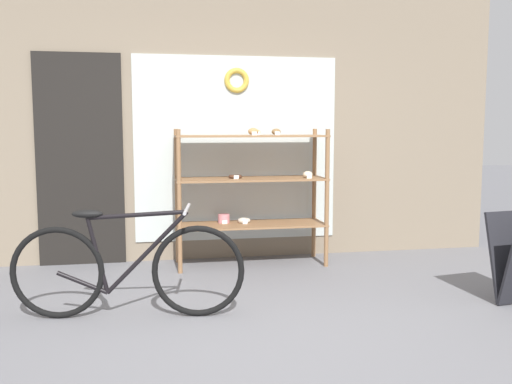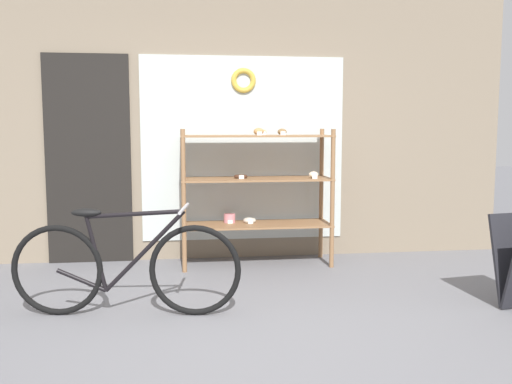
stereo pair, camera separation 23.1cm
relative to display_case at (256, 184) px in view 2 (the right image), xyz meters
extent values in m
plane|color=slate|center=(-0.29, -2.09, -0.82)|extent=(30.00, 30.00, 0.00)
cube|color=gray|center=(-0.29, 0.38, 1.17)|extent=(6.05, 0.08, 3.98)
cube|color=silver|center=(-0.09, 0.33, 0.33)|extent=(2.11, 0.02, 1.90)
cube|color=black|center=(-1.66, 0.32, 0.23)|extent=(0.84, 0.03, 2.10)
torus|color=gold|center=(-0.09, 0.31, 1.03)|extent=(0.26, 0.06, 0.26)
cylinder|color=#8E6642|center=(-0.72, -0.22, -0.14)|extent=(0.04, 0.04, 1.36)
cylinder|color=#8E6642|center=(0.72, -0.22, -0.14)|extent=(0.04, 0.04, 1.36)
cylinder|color=#8E6642|center=(-0.72, 0.22, -0.14)|extent=(0.04, 0.04, 1.36)
cylinder|color=#8E6642|center=(0.72, 0.22, -0.14)|extent=(0.04, 0.04, 1.36)
cube|color=#8E6642|center=(0.00, 0.00, -0.41)|extent=(1.48, 0.49, 0.02)
cube|color=#8E6642|center=(0.00, 0.00, 0.05)|extent=(1.48, 0.49, 0.02)
cube|color=#8E6642|center=(0.00, 0.00, 0.47)|extent=(1.48, 0.49, 0.02)
ellipsoid|color=beige|center=(0.56, -0.09, 0.09)|extent=(0.10, 0.08, 0.07)
cube|color=white|center=(0.56, -0.14, 0.07)|extent=(0.05, 0.00, 0.04)
ellipsoid|color=brown|center=(0.27, 0.05, 0.51)|extent=(0.09, 0.08, 0.06)
cube|color=white|center=(0.27, -0.01, 0.50)|extent=(0.05, 0.00, 0.04)
torus|color=#4C2D1E|center=(-0.15, 0.01, 0.07)|extent=(0.13, 0.13, 0.03)
cube|color=white|center=(-0.15, -0.07, 0.07)|extent=(0.05, 0.00, 0.04)
ellipsoid|color=#AD7F4C|center=(0.02, -0.04, 0.52)|extent=(0.10, 0.09, 0.07)
cube|color=white|center=(0.02, -0.10, 0.50)|extent=(0.05, 0.00, 0.04)
cylinder|color=pink|center=(-0.26, 0.10, -0.36)|extent=(0.12, 0.12, 0.09)
cube|color=white|center=(-0.26, 0.03, -0.38)|extent=(0.05, 0.00, 0.04)
ellipsoid|color=tan|center=(0.08, 0.11, 0.51)|extent=(0.08, 0.07, 0.05)
cube|color=white|center=(0.08, 0.06, 0.50)|extent=(0.05, 0.00, 0.04)
torus|color=beige|center=(-0.06, 0.06, -0.38)|extent=(0.13, 0.13, 0.05)
cube|color=white|center=(-0.06, -0.01, -0.38)|extent=(0.05, 0.00, 0.04)
torus|color=black|center=(-1.65, -1.35, -0.48)|extent=(0.67, 0.13, 0.67)
torus|color=black|center=(-0.65, -1.49, -0.48)|extent=(0.67, 0.13, 0.67)
cylinder|color=black|center=(-1.01, -1.44, -0.34)|extent=(0.60, 0.11, 0.61)
cylinder|color=black|center=(-1.08, -1.43, -0.06)|extent=(0.71, 0.13, 0.07)
cylinder|color=black|center=(-1.36, -1.39, -0.36)|extent=(0.16, 0.05, 0.56)
cylinder|color=black|center=(-1.48, -1.38, -0.56)|extent=(0.37, 0.08, 0.18)
ellipsoid|color=black|center=(-1.43, -1.38, -0.05)|extent=(0.23, 0.12, 0.06)
cylinder|color=#B2B2B7|center=(-0.73, -1.48, -0.02)|extent=(0.09, 0.46, 0.02)
camera|label=1|loc=(-0.98, -5.54, 0.57)|focal=40.00mm
camera|label=2|loc=(-0.75, -5.58, 0.57)|focal=40.00mm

